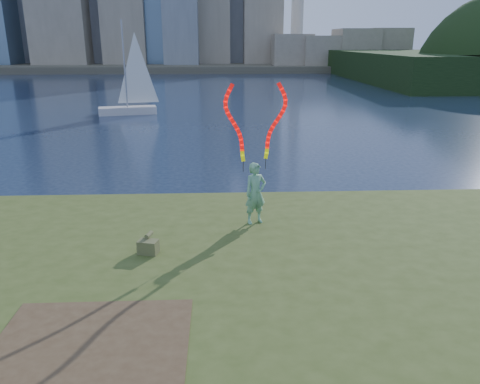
{
  "coord_description": "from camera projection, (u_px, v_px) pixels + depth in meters",
  "views": [
    {
      "loc": [
        -0.05,
        -9.64,
        5.55
      ],
      "look_at": [
        0.44,
        1.0,
        2.1
      ],
      "focal_mm": 35.0,
      "sensor_mm": 36.0,
      "label": 1
    }
  ],
  "objects": [
    {
      "name": "canvas_bag",
      "position": [
        148.0,
        246.0,
        10.93
      ],
      "size": [
        0.51,
        0.58,
        0.43
      ],
      "rotation": [
        0.0,
        0.0,
        -0.26
      ],
      "color": "#4B502C",
      "rests_on": "grassy_knoll"
    },
    {
      "name": "dirt_patch",
      "position": [
        88.0,
        351.0,
        7.48
      ],
      "size": [
        3.2,
        3.0,
        0.02
      ],
      "primitive_type": "cube",
      "color": "#47331E",
      "rests_on": "grassy_knoll"
    },
    {
      "name": "sailboat",
      "position": [
        130.0,
        98.0,
        36.82
      ],
      "size": [
        4.76,
        2.32,
        7.15
      ],
      "rotation": [
        0.0,
        0.0,
        0.21
      ],
      "color": "beige",
      "rests_on": "ground"
    },
    {
      "name": "grassy_knoll",
      "position": [
        225.0,
        339.0,
        8.58
      ],
      "size": [
        20.0,
        18.0,
        0.8
      ],
      "color": "#3B4B1B",
      "rests_on": "ground"
    },
    {
      "name": "far_shore",
      "position": [
        218.0,
        65.0,
        100.97
      ],
      "size": [
        320.0,
        40.0,
        1.2
      ],
      "primitive_type": "cube",
      "color": "#4E4939",
      "rests_on": "ground"
    },
    {
      "name": "woman_with_ribbons",
      "position": [
        255.0,
        173.0,
        12.43
      ],
      "size": [
        1.91,
        0.85,
        4.06
      ],
      "rotation": [
        0.0,
        0.0,
        0.41
      ],
      "color": "#177839",
      "rests_on": "grassy_knoll"
    },
    {
      "name": "ground",
      "position": [
        223.0,
        291.0,
        10.87
      ],
      "size": [
        320.0,
        320.0,
        0.0
      ],
      "primitive_type": "plane",
      "color": "#17233B",
      "rests_on": "ground"
    }
  ]
}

